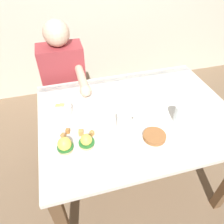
% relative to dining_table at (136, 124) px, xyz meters
% --- Properties ---
extents(ground_plane, '(6.00, 6.00, 0.00)m').
position_rel_dining_table_xyz_m(ground_plane, '(0.00, 0.00, -0.63)').
color(ground_plane, '#7F664C').
extents(dining_table, '(1.20, 0.90, 0.74)m').
position_rel_dining_table_xyz_m(dining_table, '(0.00, 0.00, 0.00)').
color(dining_table, white).
rests_on(dining_table, ground_plane).
extents(eggs_benedict_plate, '(0.27, 0.27, 0.09)m').
position_rel_dining_table_xyz_m(eggs_benedict_plate, '(-0.41, -0.18, 0.13)').
color(eggs_benedict_plate, white).
rests_on(eggs_benedict_plate, dining_table).
extents(fruit_bowl, '(0.12, 0.12, 0.06)m').
position_rel_dining_table_xyz_m(fruit_bowl, '(-0.45, 0.12, 0.14)').
color(fruit_bowl, white).
rests_on(fruit_bowl, dining_table).
extents(coffee_mug, '(0.11, 0.08, 0.09)m').
position_rel_dining_table_xyz_m(coffee_mug, '(-0.12, -0.09, 0.16)').
color(coffee_mug, white).
rests_on(coffee_mug, dining_table).
extents(fork, '(0.15, 0.06, 0.00)m').
position_rel_dining_table_xyz_m(fork, '(0.36, -0.28, 0.11)').
color(fork, silver).
rests_on(fork, dining_table).
extents(water_glass_near, '(0.07, 0.07, 0.11)m').
position_rel_dining_table_xyz_m(water_glass_near, '(0.21, -0.14, 0.16)').
color(water_glass_near, silver).
rests_on(water_glass_near, dining_table).
extents(side_plate, '(0.20, 0.20, 0.04)m').
position_rel_dining_table_xyz_m(side_plate, '(0.01, -0.23, 0.12)').
color(side_plate, white).
rests_on(side_plate, dining_table).
extents(diner_person, '(0.34, 0.54, 1.14)m').
position_rel_dining_table_xyz_m(diner_person, '(-0.40, 0.60, 0.02)').
color(diner_person, '#33333D').
rests_on(diner_person, ground_plane).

